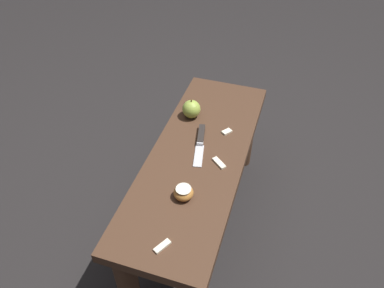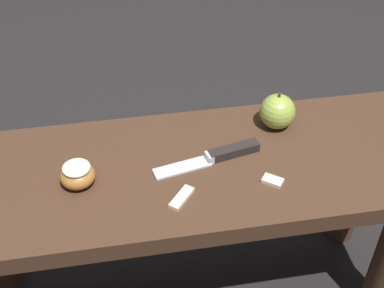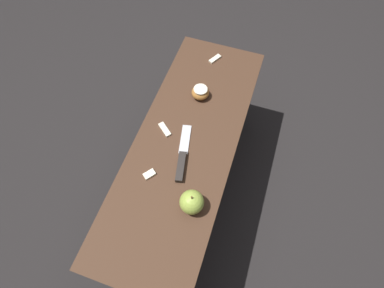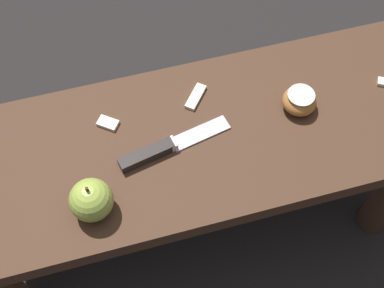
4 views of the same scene
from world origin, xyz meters
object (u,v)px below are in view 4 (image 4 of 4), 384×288
apple_cut (300,101)px  knife (160,149)px  apple_whole (91,200)px  wooden_bench (196,163)px

apple_cut → knife: bearing=-174.7°
knife → apple_whole: (-0.14, -0.08, 0.03)m
wooden_bench → apple_cut: size_ratio=14.94×
wooden_bench → apple_whole: 0.27m
apple_whole → knife: bearing=30.7°
apple_whole → apple_cut: apple_whole is taller
wooden_bench → knife: bearing=-170.4°
wooden_bench → apple_cut: 0.25m
apple_whole → apple_cut: (0.42, 0.11, -0.02)m
knife → apple_whole: size_ratio=2.61×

